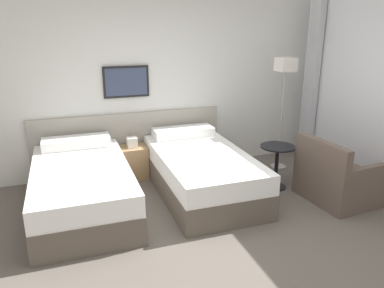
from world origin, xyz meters
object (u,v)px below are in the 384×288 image
side_table (277,159)px  nightstand (133,161)px  bed_near_door (82,187)px  bed_near_window (201,172)px  floor_lamp (285,76)px  armchair (336,180)px

side_table → nightstand: bearing=151.1°
bed_near_door → bed_near_window: bearing=0.0°
bed_near_door → nightstand: size_ratio=3.32×
bed_near_window → floor_lamp: size_ratio=1.20×
bed_near_door → side_table: (2.51, -0.19, 0.13)m
bed_near_door → floor_lamp: bearing=8.7°
bed_near_door → armchair: size_ratio=2.21×
bed_near_window → armchair: size_ratio=2.21×
armchair → side_table: bearing=36.8°
floor_lamp → side_table: 1.27m
bed_near_door → side_table: bed_near_door is taller
bed_near_window → floor_lamp: (1.46, 0.45, 1.12)m
bed_near_door → floor_lamp: floor_lamp is taller
nightstand → floor_lamp: 2.52m
nightstand → armchair: bearing=-34.3°
bed_near_door → side_table: size_ratio=3.39×
nightstand → side_table: (1.76, -0.97, 0.17)m
nightstand → bed_near_window: bearing=-46.1°
side_table → armchair: (0.50, -0.57, -0.15)m
bed_near_door → bed_near_window: size_ratio=1.00×
floor_lamp → side_table: bearing=-124.7°
armchair → bed_near_door: bearing=71.2°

